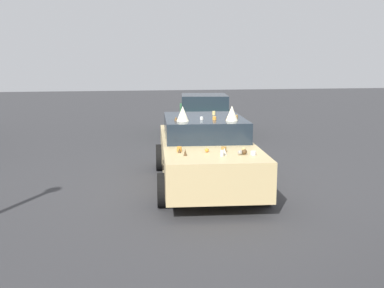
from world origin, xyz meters
TOP-DOWN VIEW (x-y plane):
  - ground_plane at (0.00, 0.00)m, footprint 60.00×60.00m
  - art_car_decorated at (0.07, -0.01)m, footprint 4.70×2.35m
  - parked_sedan_near_right at (6.72, -1.20)m, footprint 4.09×2.36m

SIDE VIEW (x-z plane):
  - ground_plane at x=0.00m, z-range 0.00..0.00m
  - parked_sedan_near_right at x=6.72m, z-range -0.01..1.41m
  - art_car_decorated at x=0.07m, z-range -0.13..1.59m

